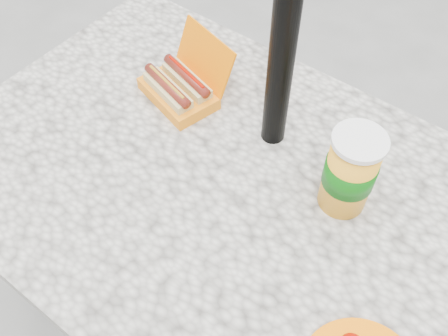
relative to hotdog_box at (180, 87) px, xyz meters
The scene contains 4 objects.
ground 0.83m from the hotdog_box, 29.20° to the right, with size 60.00×60.00×0.00m, color slate.
picnic_table 0.30m from the hotdog_box, 29.20° to the right, with size 1.20×0.80×0.75m.
hotdog_box is the anchor object (origin of this frame).
soda_cup 0.44m from the hotdog_box, ahead, with size 0.10×0.10×0.18m.
Camera 1 is at (0.35, -0.47, 1.56)m, focal length 40.00 mm.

